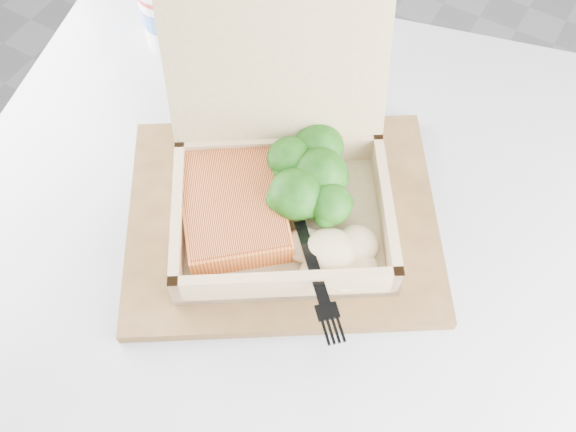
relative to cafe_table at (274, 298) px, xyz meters
The scene contains 9 objects.
cafe_table is the anchor object (origin of this frame).
serving_tray 0.19m from the cafe_table, 65.52° to the left, with size 0.32×0.26×0.01m, color brown.
takeout_container 0.24m from the cafe_table, 100.40° to the left, with size 0.30×0.30×0.20m.
salmon_fillet 0.22m from the cafe_table, 156.41° to the right, with size 0.10×0.13×0.03m, color orange.
broccoli_pile 0.23m from the cafe_table, 61.69° to the left, with size 0.12×0.12×0.04m, color #276F18, non-canonical shape.
mashed_potatoes 0.23m from the cafe_table, ahead, with size 0.09×0.08×0.03m, color #CDB485.
plastic_fork 0.24m from the cafe_table, 20.97° to the right, with size 0.11×0.11×0.02m.
paper_cup 0.38m from the cafe_table, 144.97° to the left, with size 0.07×0.07×0.08m.
receipt 0.26m from the cafe_table, 95.94° to the left, with size 0.07×0.13×0.00m, color white.
Camera 1 is at (-0.18, -0.31, 1.28)m, focal length 40.00 mm.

